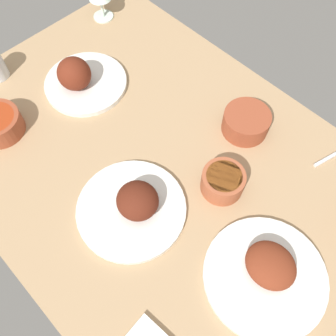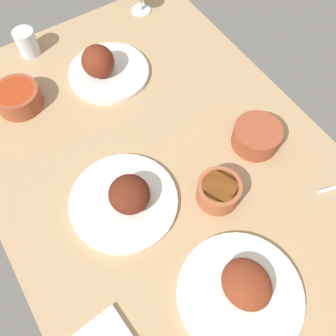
# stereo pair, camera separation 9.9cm
# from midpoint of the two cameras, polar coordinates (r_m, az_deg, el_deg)

# --- Properties ---
(dining_table) EXTENTS (1.40, 0.90, 0.04)m
(dining_table) POSITION_cam_midpoint_polar(r_m,az_deg,el_deg) (1.02, -2.75, -1.35)
(dining_table) COLOR tan
(dining_table) RESTS_ON ground
(plate_near_viewer) EXTENTS (0.28, 0.28, 0.09)m
(plate_near_viewer) POSITION_cam_midpoint_polar(r_m,az_deg,el_deg) (0.94, -8.26, -6.04)
(plate_near_viewer) COLOR silver
(plate_near_viewer) RESTS_ON dining_table
(plate_center_main) EXTENTS (0.29, 0.29, 0.07)m
(plate_center_main) POSITION_cam_midpoint_polar(r_m,az_deg,el_deg) (0.90, 11.84, -15.69)
(plate_center_main) COLOR silver
(plate_center_main) RESTS_ON dining_table
(plate_far_side) EXTENTS (0.25, 0.25, 0.11)m
(plate_far_side) POSITION_cam_midpoint_polar(r_m,az_deg,el_deg) (1.20, -15.69, 12.87)
(plate_far_side) COLOR silver
(plate_far_side) RESTS_ON dining_table
(bowl_potatoes) EXTENTS (0.13, 0.13, 0.06)m
(bowl_potatoes) POSITION_cam_midpoint_polar(r_m,az_deg,el_deg) (1.06, 9.30, 6.79)
(bowl_potatoes) COLOR brown
(bowl_potatoes) RESTS_ON dining_table
(bowl_soup) EXTENTS (0.11, 0.11, 0.06)m
(bowl_soup) POSITION_cam_midpoint_polar(r_m,az_deg,el_deg) (0.96, 5.51, -2.30)
(bowl_soup) COLOR #A35133
(bowl_soup) RESTS_ON dining_table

